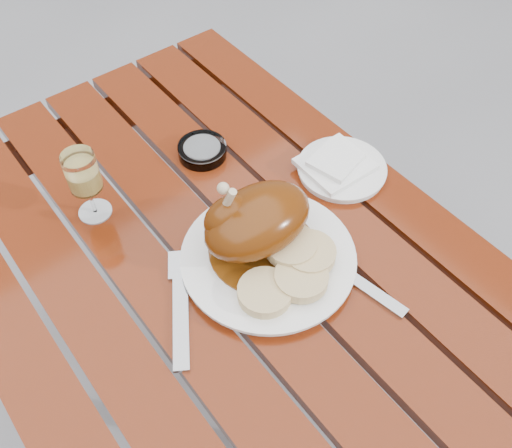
{
  "coord_description": "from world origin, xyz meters",
  "views": [
    {
      "loc": [
        -0.3,
        -0.49,
        1.56
      ],
      "look_at": [
        0.08,
        0.01,
        0.78
      ],
      "focal_mm": 40.0,
      "sensor_mm": 36.0,
      "label": 1
    }
  ],
  "objects": [
    {
      "name": "side_plate",
      "position": [
        0.31,
        0.03,
        0.76
      ],
      "size": [
        0.19,
        0.19,
        0.01
      ],
      "primitive_type": "cylinder",
      "rotation": [
        0.0,
        0.0,
        0.07
      ],
      "color": "white",
      "rests_on": "table"
    },
    {
      "name": "napkin",
      "position": [
        0.3,
        0.04,
        0.77
      ],
      "size": [
        0.13,
        0.12,
        0.01
      ],
      "primitive_type": "cube",
      "rotation": [
        0.0,
        0.0,
        -0.02
      ],
      "color": "white",
      "rests_on": "side_plate"
    },
    {
      "name": "knife",
      "position": [
        0.15,
        -0.16,
        0.75
      ],
      "size": [
        0.06,
        0.22,
        0.01
      ],
      "primitive_type": "cube",
      "rotation": [
        0.0,
        0.0,
        0.17
      ],
      "color": "gray",
      "rests_on": "table"
    },
    {
      "name": "dinner_plate",
      "position": [
        0.06,
        -0.05,
        0.76
      ],
      "size": [
        0.4,
        0.4,
        0.02
      ],
      "primitive_type": "cylinder",
      "rotation": [
        0.0,
        0.0,
        0.43
      ],
      "color": "white",
      "rests_on": "table"
    },
    {
      "name": "fork",
      "position": [
        -0.11,
        -0.04,
        0.75
      ],
      "size": [
        0.13,
        0.19,
        0.01
      ],
      "primitive_type": "cube",
      "rotation": [
        0.0,
        0.0,
        -0.57
      ],
      "color": "gray",
      "rests_on": "table"
    },
    {
      "name": "roast_duck",
      "position": [
        0.06,
        -0.01,
        0.82
      ],
      "size": [
        0.2,
        0.19,
        0.14
      ],
      "color": "#5A2C0A",
      "rests_on": "dinner_plate"
    },
    {
      "name": "table",
      "position": [
        0.0,
        0.0,
        0.38
      ],
      "size": [
        0.8,
        1.2,
        0.75
      ],
      "primitive_type": "cube",
      "color": "maroon",
      "rests_on": "ground"
    },
    {
      "name": "ground",
      "position": [
        0.0,
        0.0,
        0.0
      ],
      "size": [
        60.0,
        60.0,
        0.0
      ],
      "primitive_type": "plane",
      "color": "slate",
      "rests_on": "ground"
    },
    {
      "name": "ashtray",
      "position": [
        0.12,
        0.24,
        0.76
      ],
      "size": [
        0.13,
        0.13,
        0.02
      ],
      "primitive_type": "cylinder",
      "rotation": [
        0.0,
        0.0,
        0.37
      ],
      "color": "#B2B7BC",
      "rests_on": "table"
    },
    {
      "name": "wine_glass",
      "position": [
        -0.12,
        0.24,
        0.82
      ],
      "size": [
        0.07,
        0.07,
        0.14
      ],
      "primitive_type": "cylinder",
      "rotation": [
        0.0,
        0.0,
        0.25
      ],
      "color": "#EFD36C",
      "rests_on": "table"
    },
    {
      "name": "bread_dumplings",
      "position": [
        0.07,
        -0.1,
        0.79
      ],
      "size": [
        0.19,
        0.15,
        0.03
      ],
      "color": "tan",
      "rests_on": "dinner_plate"
    }
  ]
}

